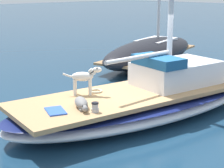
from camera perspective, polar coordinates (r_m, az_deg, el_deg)
ground_plane at (r=9.48m, az=4.47°, el=-4.87°), size 120.00×120.00×0.00m
sailboat_main at (r=9.37m, az=4.51°, el=-2.94°), size 3.46×7.51×0.66m
cabin_house at (r=9.92m, az=9.64°, el=1.90°), size 1.68×2.39×0.84m
dog_grey at (r=7.94m, az=-4.72°, el=-2.97°), size 0.89×0.51×0.22m
dog_white at (r=8.84m, az=-4.29°, el=1.01°), size 0.71×0.74×0.70m
deck_winch at (r=7.67m, az=-2.61°, el=-3.63°), size 0.16×0.16×0.21m
coiled_rope at (r=9.15m, az=-2.51°, el=-1.07°), size 0.32×0.32×0.04m
deck_towel at (r=7.81m, az=-8.68°, el=-4.11°), size 0.65×0.53×0.03m
moored_boat_port_side at (r=15.63m, az=5.96°, el=5.08°), size 3.75×6.96×8.10m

